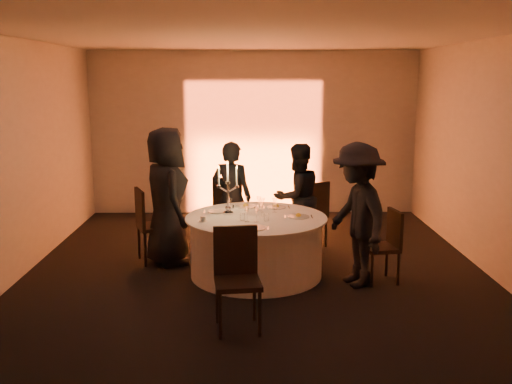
{
  "coord_description": "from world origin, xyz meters",
  "views": [
    {
      "loc": [
        -0.1,
        -7.03,
        2.49
      ],
      "look_at": [
        0.0,
        0.2,
        1.05
      ],
      "focal_mm": 40.0,
      "sensor_mm": 36.0,
      "label": 1
    }
  ],
  "objects_px": {
    "chair_back_right": "(312,210)",
    "guest_back_right": "(297,197)",
    "guest_back_left": "(232,197)",
    "coffee_cup": "(203,219)",
    "guest_left": "(167,197)",
    "guest_right": "(357,215)",
    "banquet_table": "(256,246)",
    "chair_right": "(386,242)",
    "chair_left": "(149,221)",
    "candelabra": "(228,196)",
    "chair_front": "(237,272)",
    "chair_back_left": "(229,206)"
  },
  "relations": [
    {
      "from": "guest_back_left",
      "to": "guest_right",
      "type": "distance_m",
      "value": 2.09
    },
    {
      "from": "guest_back_right",
      "to": "coffee_cup",
      "type": "xyz_separation_m",
      "value": [
        -1.27,
        -1.36,
        0.01
      ]
    },
    {
      "from": "guest_left",
      "to": "candelabra",
      "type": "relative_size",
      "value": 2.69
    },
    {
      "from": "chair_front",
      "to": "guest_left",
      "type": "xyz_separation_m",
      "value": [
        -0.98,
        2.06,
        0.35
      ]
    },
    {
      "from": "guest_back_right",
      "to": "guest_right",
      "type": "relative_size",
      "value": 0.9
    },
    {
      "from": "chair_front",
      "to": "coffee_cup",
      "type": "bearing_deg",
      "value": 101.1
    },
    {
      "from": "guest_back_left",
      "to": "coffee_cup",
      "type": "height_order",
      "value": "guest_back_left"
    },
    {
      "from": "chair_front",
      "to": "guest_back_left",
      "type": "xyz_separation_m",
      "value": [
        -0.12,
        2.59,
        0.23
      ]
    },
    {
      "from": "chair_front",
      "to": "guest_right",
      "type": "relative_size",
      "value": 0.59
    },
    {
      "from": "chair_back_right",
      "to": "guest_left",
      "type": "distance_m",
      "value": 2.2
    },
    {
      "from": "chair_back_left",
      "to": "guest_right",
      "type": "distance_m",
      "value": 2.45
    },
    {
      "from": "chair_front",
      "to": "candelabra",
      "type": "relative_size",
      "value": 1.48
    },
    {
      "from": "banquet_table",
      "to": "chair_front",
      "type": "relative_size",
      "value": 1.75
    },
    {
      "from": "guest_right",
      "to": "chair_front",
      "type": "bearing_deg",
      "value": -66.57
    },
    {
      "from": "guest_left",
      "to": "guest_back_right",
      "type": "relative_size",
      "value": 1.18
    },
    {
      "from": "chair_left",
      "to": "candelabra",
      "type": "height_order",
      "value": "candelabra"
    },
    {
      "from": "chair_right",
      "to": "guest_back_left",
      "type": "height_order",
      "value": "guest_back_left"
    },
    {
      "from": "coffee_cup",
      "to": "candelabra",
      "type": "bearing_deg",
      "value": 53.77
    },
    {
      "from": "coffee_cup",
      "to": "candelabra",
      "type": "height_order",
      "value": "candelabra"
    },
    {
      "from": "chair_front",
      "to": "guest_right",
      "type": "distance_m",
      "value": 1.89
    },
    {
      "from": "chair_back_left",
      "to": "guest_back_left",
      "type": "xyz_separation_m",
      "value": [
        0.05,
        -0.43,
        0.22
      ]
    },
    {
      "from": "banquet_table",
      "to": "chair_back_right",
      "type": "bearing_deg",
      "value": 55.02
    },
    {
      "from": "banquet_table",
      "to": "candelabra",
      "type": "height_order",
      "value": "candelabra"
    },
    {
      "from": "chair_right",
      "to": "chair_back_left",
      "type": "bearing_deg",
      "value": -141.21
    },
    {
      "from": "guest_left",
      "to": "chair_left",
      "type": "bearing_deg",
      "value": 55.91
    },
    {
      "from": "chair_back_right",
      "to": "guest_back_left",
      "type": "xyz_separation_m",
      "value": [
        -1.19,
        -0.17,
        0.24
      ]
    },
    {
      "from": "chair_front",
      "to": "chair_right",
      "type": "bearing_deg",
      "value": 28.17
    },
    {
      "from": "guest_left",
      "to": "coffee_cup",
      "type": "height_order",
      "value": "guest_left"
    },
    {
      "from": "chair_left",
      "to": "chair_back_left",
      "type": "height_order",
      "value": "chair_back_left"
    },
    {
      "from": "banquet_table",
      "to": "chair_right",
      "type": "height_order",
      "value": "chair_right"
    },
    {
      "from": "guest_back_left",
      "to": "guest_back_right",
      "type": "bearing_deg",
      "value": -156.73
    },
    {
      "from": "chair_left",
      "to": "chair_back_right",
      "type": "distance_m",
      "value": 2.4
    },
    {
      "from": "guest_right",
      "to": "coffee_cup",
      "type": "xyz_separation_m",
      "value": [
        -1.87,
        0.13,
        -0.08
      ]
    },
    {
      "from": "guest_back_right",
      "to": "guest_right",
      "type": "distance_m",
      "value": 1.6
    },
    {
      "from": "guest_left",
      "to": "guest_back_left",
      "type": "height_order",
      "value": "guest_left"
    },
    {
      "from": "banquet_table",
      "to": "chair_left",
      "type": "bearing_deg",
      "value": 159.28
    },
    {
      "from": "chair_front",
      "to": "candelabra",
      "type": "xyz_separation_m",
      "value": [
        -0.15,
        1.72,
        0.43
      ]
    },
    {
      "from": "chair_back_left",
      "to": "candelabra",
      "type": "distance_m",
      "value": 1.37
    },
    {
      "from": "guest_left",
      "to": "coffee_cup",
      "type": "relative_size",
      "value": 16.94
    },
    {
      "from": "chair_back_left",
      "to": "guest_back_right",
      "type": "distance_m",
      "value": 1.08
    },
    {
      "from": "banquet_table",
      "to": "guest_back_right",
      "type": "bearing_deg",
      "value": 61.17
    },
    {
      "from": "chair_back_right",
      "to": "guest_back_right",
      "type": "bearing_deg",
      "value": -10.69
    },
    {
      "from": "banquet_table",
      "to": "chair_left",
      "type": "relative_size",
      "value": 1.75
    },
    {
      "from": "coffee_cup",
      "to": "chair_left",
      "type": "bearing_deg",
      "value": 135.75
    },
    {
      "from": "guest_back_left",
      "to": "coffee_cup",
      "type": "xyz_separation_m",
      "value": [
        -0.31,
        -1.27,
        -0.01
      ]
    },
    {
      "from": "guest_right",
      "to": "candelabra",
      "type": "relative_size",
      "value": 2.53
    },
    {
      "from": "chair_left",
      "to": "guest_left",
      "type": "bearing_deg",
      "value": -124.51
    },
    {
      "from": "guest_right",
      "to": "banquet_table",
      "type": "bearing_deg",
      "value": -122.98
    },
    {
      "from": "guest_right",
      "to": "candelabra",
      "type": "height_order",
      "value": "guest_right"
    },
    {
      "from": "banquet_table",
      "to": "chair_back_right",
      "type": "height_order",
      "value": "chair_back_right"
    }
  ]
}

